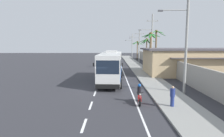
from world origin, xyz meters
TOP-DOWN VIEW (x-y plane):
  - ground_plane at (0.00, 0.00)m, footprint 160.00×160.00m
  - sidewalk_kerb at (6.80, 10.00)m, footprint 3.20×90.00m
  - lane_markings at (2.18, 15.00)m, footprint 3.76×71.99m
  - boundary_wall at (10.60, 14.00)m, footprint 0.24×60.00m
  - coach_bus_foreground at (1.53, 4.11)m, footprint 3.36×10.73m
  - motorcycle_beside_bus at (3.86, -4.71)m, footprint 0.56×1.96m
  - pedestrian_near_kerb at (6.16, -5.87)m, footprint 0.36×0.36m
  - utility_pole_nearest at (8.51, -1.65)m, footprint 3.92×0.24m
  - utility_pole_mid at (8.59, 14.30)m, footprint 3.42×0.24m
  - utility_pole_far at (8.59, 30.24)m, footprint 3.94×0.24m
  - utility_pole_distant at (8.42, 46.18)m, footprint 3.41×0.24m
  - palm_nearest at (10.56, 19.40)m, footprint 3.64×4.07m
  - palm_second at (9.33, 38.77)m, footprint 3.63×3.94m
  - palm_third at (7.88, 11.44)m, footprint 3.07×2.81m
  - palm_fourth at (9.36, 23.16)m, footprint 3.80×3.72m
  - roadside_building at (14.94, 10.33)m, footprint 16.49×9.20m

SIDE VIEW (x-z plane):
  - ground_plane at x=0.00m, z-range 0.00..0.00m
  - lane_markings at x=2.18m, z-range 0.00..0.01m
  - sidewalk_kerb at x=6.80m, z-range 0.00..0.14m
  - motorcycle_beside_bus at x=3.86m, z-range -0.14..1.44m
  - pedestrian_near_kerb at x=6.16m, z-range 0.17..1.71m
  - boundary_wall at x=10.60m, z-range 0.00..2.46m
  - coach_bus_foreground at x=1.53m, z-range 0.08..3.98m
  - roadside_building at x=14.94m, z-range 0.02..4.07m
  - palm_second at x=9.33m, z-range 1.29..6.89m
  - utility_pole_distant at x=8.42m, z-range 0.29..8.35m
  - utility_pole_far at x=8.59m, z-range 0.36..8.59m
  - palm_third at x=7.88m, z-range 1.21..7.84m
  - palm_fourth at x=9.36m, z-range 1.63..7.64m
  - palm_nearest at x=10.56m, z-range 1.39..8.93m
  - utility_pole_mid at x=8.59m, z-range 0.30..10.20m
  - utility_pole_nearest at x=8.51m, z-range 0.35..10.59m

